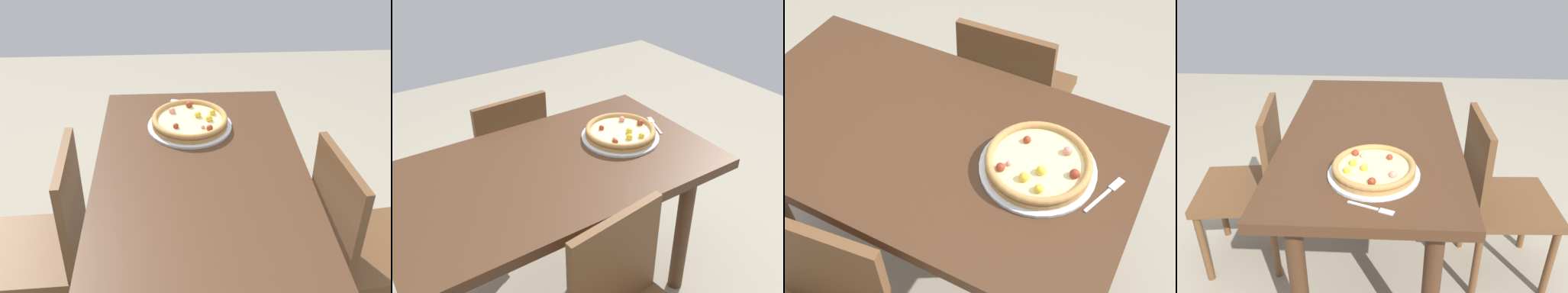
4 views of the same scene
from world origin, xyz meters
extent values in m
cube|color=#472B19|center=(0.00, 0.00, 0.75)|extent=(1.32, 0.76, 0.04)
cylinder|color=#472B19|center=(0.53, -0.25, 0.37)|extent=(0.07, 0.07, 0.73)
cylinder|color=#472B19|center=(-0.53, 0.25, 0.37)|extent=(0.07, 0.07, 0.73)
cylinder|color=#472B19|center=(0.53, 0.25, 0.37)|extent=(0.07, 0.07, 0.73)
cube|color=brown|center=(-0.04, -0.48, 0.65)|extent=(0.38, 0.08, 0.42)
cylinder|color=brown|center=(-0.14, 0.82, 0.20)|extent=(0.04, 0.04, 0.40)
cylinder|color=brown|center=(0.20, 0.84, 0.20)|extent=(0.04, 0.04, 0.40)
cylinder|color=brown|center=(-0.13, 0.48, 0.20)|extent=(0.04, 0.04, 0.40)
cylinder|color=brown|center=(0.21, 0.50, 0.20)|extent=(0.04, 0.04, 0.40)
cube|color=brown|center=(0.03, 0.66, 0.42)|extent=(0.42, 0.42, 0.04)
cube|color=brown|center=(0.04, 0.48, 0.65)|extent=(0.38, 0.05, 0.42)
cylinder|color=silver|center=(0.36, 0.03, 0.78)|extent=(0.34, 0.34, 0.01)
cylinder|color=#B78447|center=(0.36, 0.03, 0.79)|extent=(0.31, 0.31, 0.02)
cylinder|color=beige|center=(0.36, 0.03, 0.81)|extent=(0.27, 0.27, 0.01)
torus|color=#B78447|center=(0.36, 0.03, 0.81)|extent=(0.31, 0.31, 0.02)
sphere|color=gold|center=(0.38, -0.01, 0.82)|extent=(0.03, 0.03, 0.03)
sphere|color=#E58C7F|center=(0.42, 0.10, 0.82)|extent=(0.03, 0.03, 0.03)
sphere|color=gold|center=(0.40, -0.07, 0.82)|extent=(0.03, 0.03, 0.03)
sphere|color=#E58C7F|center=(0.29, -0.02, 0.81)|extent=(0.02, 0.02, 0.02)
sphere|color=maroon|center=(0.30, 0.08, 0.82)|extent=(0.02, 0.02, 0.02)
sphere|color=maroon|center=(0.28, -0.05, 0.82)|extent=(0.03, 0.03, 0.03)
sphere|color=maroon|center=(0.47, 0.03, 0.82)|extent=(0.03, 0.03, 0.03)
sphere|color=gold|center=(0.35, -0.05, 0.82)|extent=(0.03, 0.03, 0.03)
cube|color=silver|center=(0.55, 0.00, 0.78)|extent=(0.05, 0.11, 0.00)
cube|color=silver|center=(0.58, 0.08, 0.78)|extent=(0.04, 0.05, 0.00)
camera|label=1|loc=(-1.37, 0.09, 1.81)|focal=45.42mm
camera|label=2|loc=(-0.67, -1.28, 1.72)|focal=39.76mm
camera|label=3|loc=(0.64, -0.88, 1.91)|focal=46.68mm
camera|label=4|loc=(1.62, 0.08, 1.59)|focal=37.08mm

